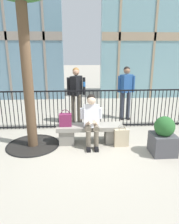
% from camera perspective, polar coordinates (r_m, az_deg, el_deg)
% --- Properties ---
extents(ground_plane, '(60.00, 60.00, 0.00)m').
position_cam_1_polar(ground_plane, '(5.16, 0.08, -8.33)').
color(ground_plane, '#A8A091').
extents(stone_bench, '(1.60, 0.44, 0.45)m').
position_cam_1_polar(stone_bench, '(5.05, 0.08, -5.54)').
color(stone_bench, gray).
rests_on(stone_bench, ground).
extents(seated_person_with_phone, '(0.52, 0.66, 1.21)m').
position_cam_1_polar(seated_person_with_phone, '(4.80, 0.55, -1.90)').
color(seated_person_with_phone, '#6B6051').
rests_on(seated_person_with_phone, ground).
extents(handbag_on_bench, '(0.29, 0.18, 0.40)m').
position_cam_1_polar(handbag_on_bench, '(4.92, -6.67, -2.12)').
color(handbag_on_bench, '#7A234C').
rests_on(handbag_on_bench, stone_bench).
extents(shopping_bag, '(0.34, 0.13, 0.52)m').
position_cam_1_polar(shopping_bag, '(4.94, 8.83, -6.97)').
color(shopping_bag, beige).
rests_on(shopping_bag, ground).
extents(bystander_at_railing, '(0.55, 0.44, 1.71)m').
position_cam_1_polar(bystander_at_railing, '(6.26, -3.67, 5.71)').
color(bystander_at_railing, '#6B6051').
rests_on(bystander_at_railing, ground).
extents(bystander_further_back, '(0.55, 0.38, 1.71)m').
position_cam_1_polar(bystander_further_back, '(6.75, 10.06, 6.28)').
color(bystander_further_back, '#383D4C').
rests_on(bystander_further_back, ground).
extents(plaza_railing, '(7.13, 0.04, 1.11)m').
position_cam_1_polar(plaza_railing, '(5.96, -0.62, 0.85)').
color(plaza_railing, black).
rests_on(plaza_railing, ground).
extents(planter, '(0.51, 0.51, 0.85)m').
position_cam_1_polar(planter, '(4.74, 19.76, -6.49)').
color(planter, '#4C4C51').
rests_on(planter, ground).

